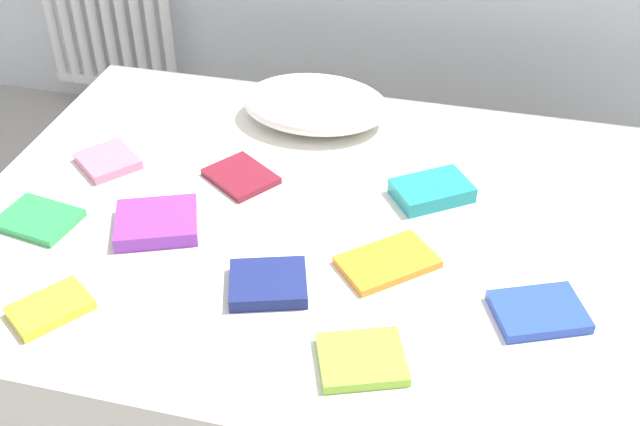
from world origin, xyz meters
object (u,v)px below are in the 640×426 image
textbook_green (38,219)px  textbook_navy (268,284)px  textbook_maroon (241,176)px  pillow (315,104)px  textbook_orange (387,262)px  radiator (108,25)px  textbook_blue (539,312)px  bed (316,285)px  textbook_yellow (50,308)px  textbook_lime (362,359)px  textbook_teal (432,191)px  textbook_purple (157,223)px  textbook_pink (108,161)px

textbook_green → textbook_navy: textbook_navy is taller
textbook_green → textbook_maroon: bearing=44.3°
pillow → textbook_orange: 0.76m
radiator → textbook_blue: bearing=-38.0°
textbook_maroon → textbook_navy: (0.22, -0.44, 0.01)m
textbook_green → textbook_maroon: textbook_green is taller
bed → textbook_blue: (0.61, -0.25, 0.27)m
textbook_yellow → textbook_green: 0.38m
pillow → textbook_lime: pillow is taller
radiator → textbook_orange: (1.46, -1.35, 0.08)m
textbook_blue → textbook_maroon: 0.95m
textbook_orange → textbook_teal: bearing=35.7°
textbook_blue → textbook_navy: textbook_navy is taller
radiator → textbook_navy: 1.93m
radiator → textbook_green: 1.49m
bed → textbook_lime: textbook_lime is taller
bed → textbook_green: (-0.74, -0.21, 0.26)m
radiator → textbook_maroon: bearing=-47.8°
textbook_yellow → textbook_blue: textbook_blue is taller
textbook_orange → textbook_yellow: 0.84m
textbook_green → textbook_orange: bearing=12.5°
radiator → textbook_orange: 1.99m
textbook_yellow → textbook_blue: size_ratio=0.87×
textbook_yellow → textbook_teal: 1.08m
textbook_teal → textbook_navy: size_ratio=1.13×
bed → textbook_purple: size_ratio=9.11×
bed → pillow: bearing=104.3°
textbook_pink → pillow: bearing=76.5°
textbook_pink → textbook_navy: size_ratio=0.90×
pillow → textbook_blue: 1.07m
textbook_blue → textbook_purple: bearing=151.7°
pillow → textbook_navy: bearing=-83.9°
radiator → textbook_pink: 1.23m
textbook_lime → textbook_maroon: textbook_lime is taller
bed → textbook_yellow: (-0.53, -0.52, 0.27)m
pillow → textbook_blue: size_ratio=2.29×
bed → pillow: size_ratio=4.11×
textbook_orange → textbook_blue: 0.40m
pillow → textbook_blue: bearing=-45.7°
radiator → textbook_teal: 1.85m
textbook_purple → textbook_orange: textbook_purple is taller
textbook_lime → textbook_yellow: 0.76m
textbook_purple → textbook_maroon: size_ratio=1.12×
textbook_purple → textbook_orange: size_ratio=0.90×
textbook_yellow → textbook_orange: bearing=-28.2°
textbook_yellow → textbook_lime: bearing=-52.3°
textbook_maroon → textbook_orange: bearing=5.7°
bed → textbook_teal: size_ratio=9.30×
textbook_pink → textbook_maroon: textbook_pink is taller
radiator → textbook_blue: (1.85, -1.45, 0.08)m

